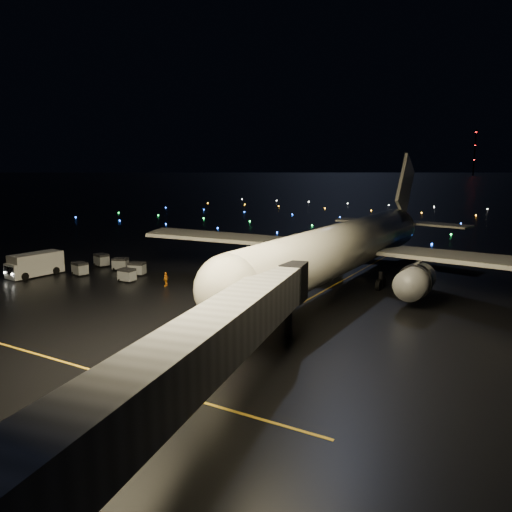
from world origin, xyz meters
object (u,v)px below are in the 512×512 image
object	(u,v)px
airliner	(354,218)
service_truck	(36,264)
baggage_cart_1	(120,264)
belt_loader	(222,302)
pushback_tug	(191,344)
crew_c	(166,279)
baggage_cart_3	(102,260)
baggage_cart_4	(80,269)
baggage_cart_2	(137,269)
baggage_cart_0	(127,275)

from	to	relation	value
airliner	service_truck	world-z (taller)	airliner
airliner	baggage_cart_1	xyz separation A→B (m)	(-30.81, -9.22, -7.32)
belt_loader	pushback_tug	bearing A→B (deg)	-60.52
service_truck	crew_c	bearing A→B (deg)	17.27
baggage_cart_3	baggage_cart_4	size ratio (longest dim) A/B	1.04
service_truck	baggage_cart_3	size ratio (longest dim) A/B	3.92
crew_c	baggage_cart_4	xyz separation A→B (m)	(-14.06, -1.01, -0.01)
service_truck	baggage_cart_1	size ratio (longest dim) A/B	4.15
baggage_cart_1	baggage_cart_3	bearing A→B (deg)	148.92
service_truck	baggage_cart_4	xyz separation A→B (m)	(4.81, 3.08, -0.68)
baggage_cart_1	baggage_cart_4	distance (m)	5.64
airliner	belt_loader	distance (m)	22.59
service_truck	baggage_cart_2	xyz separation A→B (m)	(11.45, 6.91, -0.67)
airliner	baggage_cart_4	size ratio (longest dim) A/B	28.01
airliner	baggage_cart_3	distance (m)	36.92
belt_loader	baggage_cart_4	world-z (taller)	belt_loader
baggage_cart_0	airliner	bearing A→B (deg)	26.97
baggage_cart_1	baggage_cart_4	xyz separation A→B (m)	(-2.24, -5.18, 0.01)
baggage_cart_2	belt_loader	bearing A→B (deg)	-44.31
pushback_tug	baggage_cart_1	xyz separation A→B (m)	(-28.28, 20.62, -0.02)
belt_loader	baggage_cart_2	bearing A→B (deg)	163.63
airliner	pushback_tug	distance (m)	30.82
airliner	baggage_cart_0	world-z (taller)	airliner
service_truck	baggage_cart_2	size ratio (longest dim) A/B	4.07
airliner	baggage_cart_4	world-z (taller)	airliner
crew_c	belt_loader	bearing A→B (deg)	51.76
service_truck	baggage_cart_1	bearing A→B (deg)	54.59
service_truck	crew_c	xyz separation A→B (m)	(18.87, 4.08, -0.66)
pushback_tug	service_truck	size ratio (longest dim) A/B	0.44
airliner	baggage_cart_3	size ratio (longest dim) A/B	26.88
pushback_tug	baggage_cart_1	distance (m)	35.00
baggage_cart_2	crew_c	bearing A→B (deg)	-38.75
airliner	baggage_cart_4	distance (m)	36.79
service_truck	belt_loader	bearing A→B (deg)	-0.95
service_truck	pushback_tug	bearing A→B (deg)	-14.22
airliner	baggage_cart_0	bearing A→B (deg)	-149.71
baggage_cart_0	baggage_cart_2	size ratio (longest dim) A/B	0.95
airliner	pushback_tug	bearing A→B (deg)	-93.94
belt_loader	baggage_cart_2	world-z (taller)	belt_loader
baggage_cart_3	pushback_tug	bearing A→B (deg)	-16.49
pushback_tug	baggage_cart_2	bearing A→B (deg)	141.71
pushback_tug	baggage_cart_1	size ratio (longest dim) A/B	1.83
airliner	service_truck	size ratio (longest dim) A/B	6.85
baggage_cart_2	baggage_cart_3	bearing A→B (deg)	149.87
baggage_cart_0	baggage_cart_4	size ratio (longest dim) A/B	0.96
service_truck	baggage_cart_0	xyz separation A→B (m)	(12.99, 3.48, -0.71)
baggage_cart_3	service_truck	bearing A→B (deg)	-90.60
airliner	pushback_tug	world-z (taller)	airliner
belt_loader	baggage_cart_2	size ratio (longest dim) A/B	3.32
airliner	belt_loader	bearing A→B (deg)	-104.35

